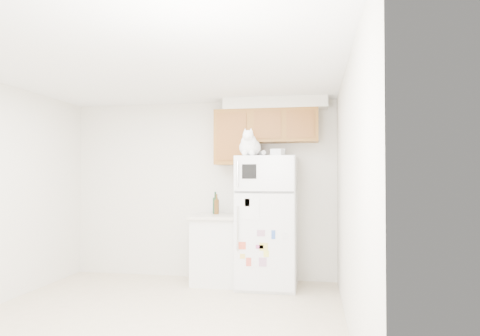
% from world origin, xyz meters
% --- Properties ---
extents(ground_plane, '(3.80, 4.00, 0.01)m').
position_xyz_m(ground_plane, '(0.00, 0.00, -0.01)').
color(ground_plane, beige).
extents(room_shell, '(3.84, 4.04, 2.52)m').
position_xyz_m(room_shell, '(0.12, 0.24, 1.67)').
color(room_shell, silver).
rests_on(room_shell, ground_plane).
extents(refrigerator, '(0.76, 0.78, 1.70)m').
position_xyz_m(refrigerator, '(0.98, 1.61, 0.85)').
color(refrigerator, white).
rests_on(refrigerator, ground_plane).
extents(base_counter, '(0.64, 0.64, 0.92)m').
position_xyz_m(base_counter, '(0.29, 1.68, 0.46)').
color(base_counter, white).
rests_on(base_counter, ground_plane).
extents(cat, '(0.34, 0.50, 0.35)m').
position_xyz_m(cat, '(0.78, 1.43, 1.83)').
color(cat, white).
rests_on(cat, refrigerator).
extents(storage_box_back, '(0.19, 0.14, 0.10)m').
position_xyz_m(storage_box_back, '(1.13, 1.64, 1.75)').
color(storage_box_back, white).
rests_on(storage_box_back, refrigerator).
extents(storage_box_front, '(0.18, 0.16, 0.09)m').
position_xyz_m(storage_box_front, '(1.13, 1.49, 1.74)').
color(storage_box_front, white).
rests_on(storage_box_front, refrigerator).
extents(bottle_green, '(0.07, 0.07, 0.31)m').
position_xyz_m(bottle_green, '(0.24, 1.81, 1.07)').
color(bottle_green, '#19381E').
rests_on(bottle_green, base_counter).
extents(bottle_amber, '(0.06, 0.06, 0.28)m').
position_xyz_m(bottle_amber, '(0.27, 1.78, 1.06)').
color(bottle_amber, '#593814').
rests_on(bottle_amber, base_counter).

